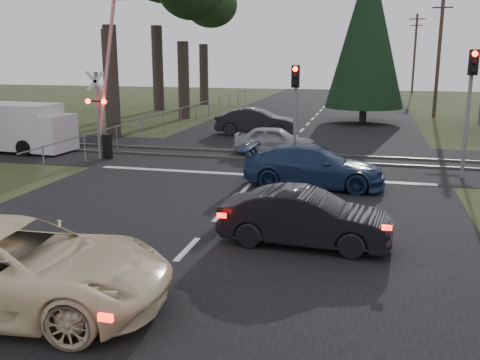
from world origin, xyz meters
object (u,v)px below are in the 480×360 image
(white_van, at_px, (15,127))
(utility_pole_mid, at_px, (439,51))
(silver_car, at_px, (275,140))
(dark_car_far, at_px, (256,122))
(cream_coupe, at_px, (11,267))
(dark_hatchback, at_px, (305,218))
(blue_sedan, at_px, (314,166))
(traffic_signal_right, at_px, (472,89))
(utility_pole_far, at_px, (415,52))
(traffic_signal_center, at_px, (295,97))
(crossing_signal, at_px, (103,113))

(white_van, bearing_deg, utility_pole_mid, 45.83)
(silver_car, height_order, dark_car_far, dark_car_far)
(cream_coupe, xyz_separation_m, dark_hatchback, (4.74, 4.62, -0.13))
(blue_sedan, bearing_deg, traffic_signal_right, -63.20)
(silver_car, relative_size, blue_sedan, 0.77)
(dark_hatchback, bearing_deg, dark_car_far, 19.30)
(traffic_signal_right, bearing_deg, utility_pole_far, 88.80)
(traffic_signal_right, relative_size, silver_car, 1.25)
(traffic_signal_center, xyz_separation_m, silver_car, (-1.20, 2.12, -2.16))
(crossing_signal, xyz_separation_m, dark_car_far, (4.98, 8.65, -1.30))
(crossing_signal, relative_size, white_van, 1.18)
(traffic_signal_center, distance_m, dark_car_far, 8.67)
(utility_pole_mid, relative_size, white_van, 1.53)
(cream_coupe, xyz_separation_m, silver_car, (1.86, 16.41, -0.17))
(traffic_signal_right, bearing_deg, blue_sedan, -155.00)
(utility_pole_mid, relative_size, blue_sedan, 1.83)
(traffic_signal_center, xyz_separation_m, utility_pole_far, (7.50, 44.32, 1.92))
(cream_coupe, relative_size, dark_hatchback, 1.41)
(crossing_signal, relative_size, blue_sedan, 1.41)
(utility_pole_mid, height_order, cream_coupe, utility_pole_mid)
(crossing_signal, relative_size, utility_pole_mid, 0.77)
(utility_pole_far, distance_m, dark_hatchback, 54.46)
(dark_hatchback, relative_size, silver_car, 1.09)
(crossing_signal, height_order, traffic_signal_right, crossing_signal)
(traffic_signal_right, relative_size, white_van, 0.80)
(utility_pole_far, relative_size, silver_car, 2.39)
(cream_coupe, bearing_deg, white_van, 29.93)
(crossing_signal, relative_size, dark_hatchback, 1.69)
(cream_coupe, height_order, dark_car_far, cream_coupe)
(traffic_signal_right, distance_m, dark_hatchback, 10.12)
(traffic_signal_center, relative_size, blue_sedan, 0.83)
(traffic_signal_center, distance_m, cream_coupe, 14.76)
(dark_car_far, height_order, white_van, white_van)
(utility_pole_mid, xyz_separation_m, dark_hatchback, (-5.82, -29.00, -4.05))
(white_van, bearing_deg, blue_sedan, -11.00)
(silver_car, xyz_separation_m, blue_sedan, (2.42, -5.80, 0.07))
(utility_pole_far, bearing_deg, traffic_signal_center, -99.60)
(traffic_signal_center, relative_size, silver_car, 1.09)
(blue_sedan, bearing_deg, utility_pole_mid, -13.46)
(traffic_signal_right, relative_size, dark_car_far, 1.02)
(crossing_signal, relative_size, silver_car, 1.85)
(traffic_signal_right, xyz_separation_m, blue_sedan, (-5.32, -2.48, -2.60))
(dark_hatchback, xyz_separation_m, blue_sedan, (-0.46, 5.99, 0.04))
(utility_pole_mid, relative_size, silver_car, 2.39)
(utility_pole_far, bearing_deg, white_van, -115.18)
(dark_hatchback, bearing_deg, utility_pole_mid, -7.99)
(dark_car_far, bearing_deg, blue_sedan, -161.44)
(traffic_signal_right, xyz_separation_m, utility_pole_far, (0.95, 45.53, 1.41))
(cream_coupe, distance_m, silver_car, 16.52)
(traffic_signal_center, height_order, dark_hatchback, traffic_signal_center)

